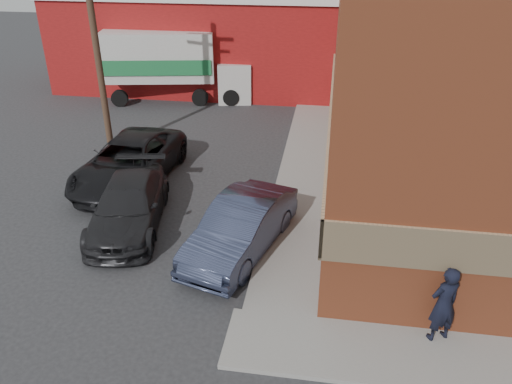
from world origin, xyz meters
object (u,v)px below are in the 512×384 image
at_px(utility_pole, 94,34).
at_px(box_truck, 173,61).
at_px(suv_a, 130,162).
at_px(suv_b, 129,205).
at_px(man, 444,304).
at_px(sedan, 241,227).
at_px(warehouse, 206,34).

bearing_deg(utility_pole, box_truck, 84.77).
height_order(suv_a, box_truck, box_truck).
relative_size(utility_pole, suv_b, 1.83).
distance_m(man, sedan, 5.75).
distance_m(warehouse, sedan, 18.26).
bearing_deg(warehouse, utility_pole, -97.77).
height_order(warehouse, suv_b, warehouse).
height_order(warehouse, man, warehouse).
bearing_deg(suv_a, warehouse, 94.95).
bearing_deg(sedan, utility_pole, 152.59).
bearing_deg(utility_pole, sedan, -43.60).
xyz_separation_m(sedan, suv_a, (-4.77, 3.74, 0.02)).
xyz_separation_m(suv_b, box_truck, (-2.39, 12.66, 1.40)).
xyz_separation_m(sedan, suv_b, (-3.66, 0.85, -0.06)).
relative_size(man, box_truck, 0.25).
relative_size(man, suv_b, 0.39).
xyz_separation_m(warehouse, suv_a, (0.43, -13.64, -2.02)).
height_order(man, box_truck, box_truck).
xyz_separation_m(warehouse, sedan, (5.20, -17.38, -2.04)).
distance_m(utility_pole, box_truck, 7.63).
xyz_separation_m(man, suv_a, (-9.74, 6.61, -0.27)).
relative_size(warehouse, utility_pole, 1.81).
bearing_deg(man, suv_a, -60.24).
height_order(utility_pole, box_truck, utility_pole).
xyz_separation_m(utility_pole, man, (11.67, -9.25, -3.68)).
bearing_deg(man, warehouse, -89.40).
distance_m(sedan, suv_a, 6.06).
xyz_separation_m(suv_a, box_truck, (-1.28, 9.76, 1.31)).
height_order(man, suv_b, man).
distance_m(sedan, suv_b, 3.76).
bearing_deg(suv_a, box_truck, 100.60).
height_order(suv_b, box_truck, box_truck).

